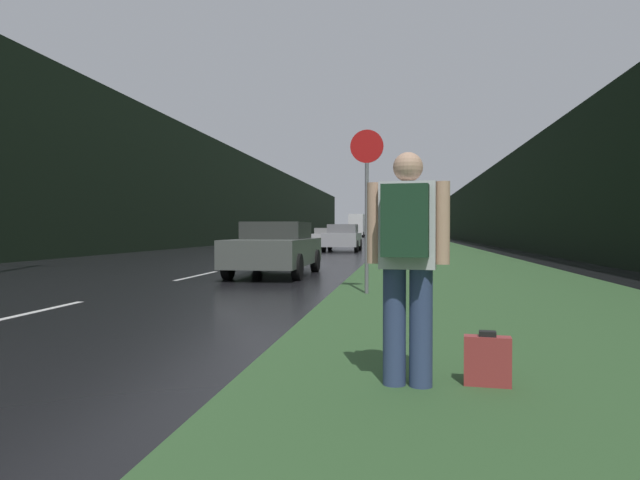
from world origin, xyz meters
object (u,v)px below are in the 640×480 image
at_px(stop_sign, 367,197).
at_px(suitcase, 487,362).
at_px(car_passing_far, 343,238).
at_px(car_oncoming, 324,235).
at_px(car_passing_near, 276,248).
at_px(hitchhiker_with_backpack, 407,253).
at_px(delivery_truck, 357,225).

height_order(stop_sign, suitcase, stop_sign).
relative_size(car_passing_far, car_oncoming, 1.02).
height_order(car_passing_near, car_oncoming, car_passing_near).
bearing_deg(car_oncoming, car_passing_far, -79.43).
xyz_separation_m(car_passing_near, car_oncoming, (-4.02, 38.75, -0.03)).
xyz_separation_m(hitchhiker_with_backpack, car_passing_far, (-3.38, 27.69, -0.26)).
distance_m(car_passing_far, delivery_truck, 62.17).
bearing_deg(car_oncoming, hitchhiker_with_backpack, -81.46).
bearing_deg(delivery_truck, hitchhiker_with_backpack, -85.29).
distance_m(stop_sign, suitcase, 6.52).
height_order(suitcase, delivery_truck, delivery_truck).
bearing_deg(stop_sign, hitchhiker_with_backpack, -83.71).
bearing_deg(car_oncoming, car_passing_near, -84.08).
xyz_separation_m(hitchhiker_with_backpack, delivery_truck, (-7.39, 89.72, 0.92)).
bearing_deg(suitcase, car_oncoming, 105.19).
relative_size(car_passing_near, car_passing_far, 1.08).
bearing_deg(delivery_truck, car_oncoming, -90.00).
bearing_deg(car_passing_near, delivery_truck, -87.10).
bearing_deg(car_passing_far, hitchhiker_with_backpack, 96.95).
distance_m(stop_sign, delivery_truck, 83.69).
xyz_separation_m(stop_sign, car_passing_near, (-2.68, 4.19, -1.10)).
bearing_deg(car_passing_far, stop_sign, 97.14).
bearing_deg(suitcase, car_passing_far, 104.16).
xyz_separation_m(stop_sign, hitchhiker_with_backpack, (0.69, -6.30, -0.80)).
bearing_deg(stop_sign, delivery_truck, 94.59).
bearing_deg(delivery_truck, stop_sign, -85.41).
xyz_separation_m(car_oncoming, delivery_truck, (-0.00, 40.49, 1.26)).
relative_size(stop_sign, car_passing_far, 0.72).
distance_m(car_passing_near, car_passing_far, 17.20).
distance_m(stop_sign, car_oncoming, 43.47).
bearing_deg(car_passing_near, car_passing_far, -90.00).
bearing_deg(car_passing_near, car_oncoming, -84.08).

